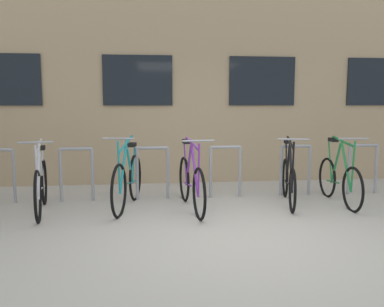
# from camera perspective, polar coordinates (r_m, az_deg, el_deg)

# --- Properties ---
(ground_plane) EXTENTS (42.00, 42.00, 0.00)m
(ground_plane) POSITION_cam_1_polar(r_m,az_deg,el_deg) (4.97, 6.27, -11.22)
(ground_plane) COLOR #B2ADA0
(storefront_building) EXTENTS (28.00, 6.08, 5.83)m
(storefront_building) POSITION_cam_1_polar(r_m,az_deg,el_deg) (10.95, -0.93, 14.26)
(storefront_building) COLOR tan
(storefront_building) RESTS_ON ground
(bike_rack) EXTENTS (6.54, 0.05, 0.87)m
(bike_rack) POSITION_cam_1_polar(r_m,az_deg,el_deg) (6.61, -0.39, -1.94)
(bike_rack) COLOR gray
(bike_rack) RESTS_ON ground
(bicycle_black) EXTENTS (0.54, 1.62, 1.08)m
(bicycle_black) POSITION_cam_1_polar(r_m,az_deg,el_deg) (6.49, 13.45, -3.60)
(bicycle_black) COLOR black
(bicycle_black) RESTS_ON ground
(bicycle_green) EXTENTS (0.44, 1.62, 1.08)m
(bicycle_green) POSITION_cam_1_polar(r_m,az_deg,el_deg) (6.72, 20.01, -3.43)
(bicycle_green) COLOR black
(bicycle_green) RESTS_ON ground
(bicycle_purple) EXTENTS (0.44, 1.80, 1.09)m
(bicycle_purple) POSITION_cam_1_polar(r_m,az_deg,el_deg) (5.98, -0.14, -4.08)
(bicycle_purple) COLOR black
(bicycle_purple) RESTS_ON ground
(bicycle_silver) EXTENTS (0.45, 1.72, 1.08)m
(bicycle_silver) POSITION_cam_1_polar(r_m,az_deg,el_deg) (6.20, -20.50, -4.22)
(bicycle_silver) COLOR black
(bicycle_silver) RESTS_ON ground
(bicycle_teal) EXTENTS (0.50, 1.74, 1.11)m
(bicycle_teal) POSITION_cam_1_polar(r_m,az_deg,el_deg) (6.14, -9.05, -3.80)
(bicycle_teal) COLOR black
(bicycle_teal) RESTS_ON ground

